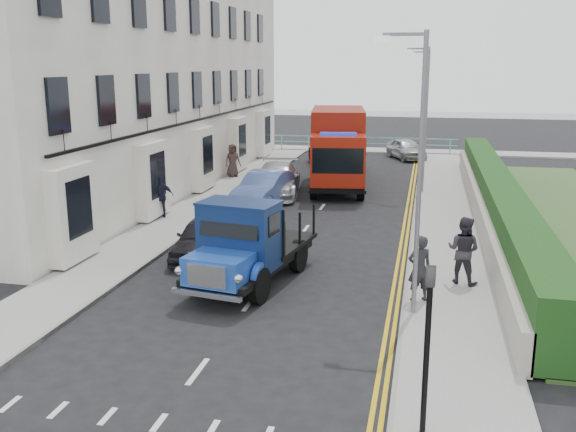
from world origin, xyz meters
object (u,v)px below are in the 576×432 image
at_px(bedford_lorry, 242,249).
at_px(pedestrian_east_near, 419,268).
at_px(lamp_far, 425,100).
at_px(red_lorry, 338,147).
at_px(lamp_mid, 423,111).
at_px(lamp_near, 415,160).
at_px(parked_car_front, 204,237).

height_order(bedford_lorry, pedestrian_east_near, bedford_lorry).
distance_m(lamp_far, red_lorry, 10.38).
bearing_deg(lamp_mid, pedestrian_east_near, -89.16).
bearing_deg(lamp_near, bedford_lorry, 167.22).
distance_m(red_lorry, pedestrian_east_near, 16.48).
relative_size(lamp_far, parked_car_front, 1.81).
relative_size(lamp_near, parked_car_front, 1.81).
relative_size(parked_car_front, pedestrian_east_near, 2.17).
height_order(lamp_near, bedford_lorry, lamp_near).
xyz_separation_m(lamp_mid, lamp_far, (0.00, 10.00, 0.00)).
distance_m(lamp_mid, bedford_lorry, 15.91).
relative_size(lamp_near, lamp_far, 1.00).
xyz_separation_m(lamp_mid, bedford_lorry, (-4.67, -14.94, -2.84)).
relative_size(bedford_lorry, parked_car_front, 1.44).
relative_size(red_lorry, parked_car_front, 2.03).
bearing_deg(pedestrian_east_near, lamp_mid, -113.87).
bearing_deg(lamp_mid, red_lorry, 170.65).
height_order(lamp_mid, red_lorry, lamp_mid).
distance_m(bedford_lorry, red_lorry, 15.66).
height_order(bedford_lorry, parked_car_front, bedford_lorry).
distance_m(lamp_near, bedford_lorry, 5.57).
xyz_separation_m(parked_car_front, pedestrian_east_near, (7.00, -2.92, 0.35)).
relative_size(bedford_lorry, red_lorry, 0.71).
relative_size(lamp_mid, parked_car_front, 1.81).
height_order(lamp_mid, bedford_lorry, lamp_mid).
height_order(lamp_near, lamp_mid, same).
xyz_separation_m(red_lorry, pedestrian_east_near, (4.40, -15.84, -1.10)).
bearing_deg(lamp_near, red_lorry, 104.05).
bearing_deg(lamp_far, red_lorry, -114.15).
xyz_separation_m(lamp_far, red_lorry, (-4.18, -9.31, -1.89)).
height_order(lamp_near, parked_car_front, lamp_near).
bearing_deg(lamp_mid, lamp_far, 90.00).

